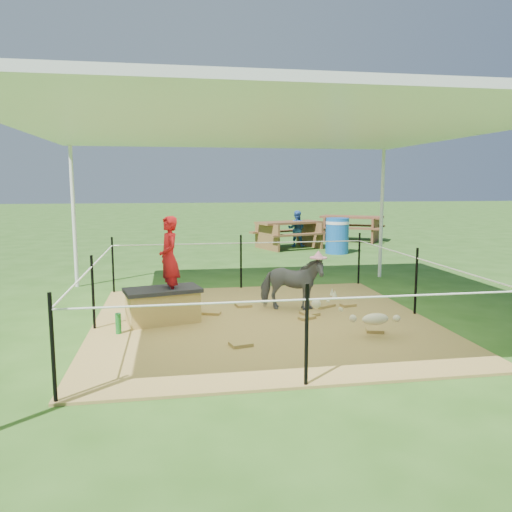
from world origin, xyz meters
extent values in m
plane|color=#2D5919|center=(0.00, 0.00, 0.00)|extent=(90.00, 90.00, 0.00)
cube|color=brown|center=(0.00, 0.00, 0.01)|extent=(4.60, 4.60, 0.03)
cylinder|color=silver|center=(-3.00, 3.00, 1.30)|extent=(0.07, 0.07, 2.60)
cylinder|color=silver|center=(3.00, 3.00, 1.30)|extent=(0.07, 0.07, 2.60)
cube|color=white|center=(0.00, 0.00, 2.64)|extent=(6.30, 6.30, 0.08)
cube|color=white|center=(0.00, 0.00, 2.79)|extent=(3.30, 3.30, 0.22)
cylinder|color=black|center=(-2.25, 2.25, 0.50)|extent=(0.04, 0.04, 1.00)
cylinder|color=black|center=(0.00, 2.25, 0.50)|extent=(0.04, 0.04, 1.00)
cylinder|color=black|center=(2.25, 2.25, 0.50)|extent=(0.04, 0.04, 1.00)
cylinder|color=black|center=(-2.25, 0.00, 0.50)|extent=(0.04, 0.04, 1.00)
cylinder|color=black|center=(2.25, 0.00, 0.50)|extent=(0.04, 0.04, 1.00)
cylinder|color=black|center=(-2.25, -2.25, 0.50)|extent=(0.04, 0.04, 1.00)
cylinder|color=black|center=(0.00, -2.25, 0.50)|extent=(0.04, 0.04, 1.00)
cylinder|color=white|center=(0.00, 2.25, 0.85)|extent=(4.50, 0.02, 0.02)
cylinder|color=white|center=(0.00, -2.25, 0.85)|extent=(4.50, 0.02, 0.02)
cylinder|color=white|center=(2.25, 0.00, 0.85)|extent=(0.02, 4.50, 0.02)
cylinder|color=white|center=(-2.25, 0.00, 0.85)|extent=(0.02, 4.50, 0.02)
cube|color=#AB8A3E|center=(-1.36, 0.16, 0.24)|extent=(1.03, 0.69, 0.42)
cube|color=black|center=(-1.36, 0.16, 0.48)|extent=(1.10, 0.75, 0.05)
imported|color=red|center=(-1.26, 0.16, 1.02)|extent=(0.36, 0.47, 1.13)
cylinder|color=#186F25|center=(-1.91, -0.29, 0.16)|extent=(0.09, 0.09, 0.26)
imported|color=#46474B|center=(0.52, 0.50, 0.43)|extent=(1.04, 0.70, 0.81)
cylinder|color=pink|center=(0.52, 0.50, 0.89)|extent=(0.25, 0.25, 0.12)
cylinder|color=#1657AB|center=(3.27, 6.54, 0.49)|extent=(0.83, 0.83, 0.98)
cube|color=brown|center=(2.21, 7.86, 0.40)|extent=(2.28, 1.95, 0.80)
cube|color=brown|center=(4.75, 9.40, 0.42)|extent=(2.49, 2.29, 0.84)
imported|color=#3671CA|center=(2.53, 8.18, 0.55)|extent=(0.66, 0.59, 1.11)
camera|label=1|loc=(-1.21, -6.60, 1.91)|focal=35.00mm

